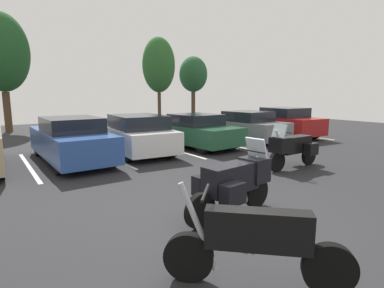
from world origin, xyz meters
The scene contains 13 objects.
ground centered at (0.00, 0.00, -0.05)m, with size 44.00×44.00×0.10m, color #262628.
motorcycle_touring centered at (0.13, 0.44, 0.67)m, with size 2.16×0.98×1.43m.
motorcycle_second centered at (4.08, 2.20, 0.66)m, with size 2.21×0.94×1.40m.
motorcycle_third centered at (-1.14, -1.32, 0.57)m, with size 1.70×1.64×1.26m.
parking_stripes centered at (-1.23, 7.04, 0.00)m, with size 23.85×4.63×0.01m.
car_blue centered at (-1.22, 7.04, 0.72)m, with size 1.87×4.83×1.50m.
car_white centered at (1.23, 7.29, 0.72)m, with size 2.20×4.75×1.47m.
car_green centered at (3.90, 7.15, 0.67)m, with size 2.23×4.58×1.40m.
car_grey centered at (6.87, 7.13, 0.69)m, with size 2.18×4.35×1.43m.
car_red centered at (9.44, 7.08, 0.75)m, with size 2.21×4.62×1.54m.
tree_center centered at (7.95, 17.74, 4.38)m, with size 2.49×2.49×6.48m.
tree_left centered at (-2.32, 17.49, 4.56)m, with size 2.94×2.94×6.82m.
tree_far_right centered at (12.53, 19.70, 3.91)m, with size 2.53×2.53×5.53m.
Camera 1 is at (-3.65, -3.66, 2.29)m, focal length 28.83 mm.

